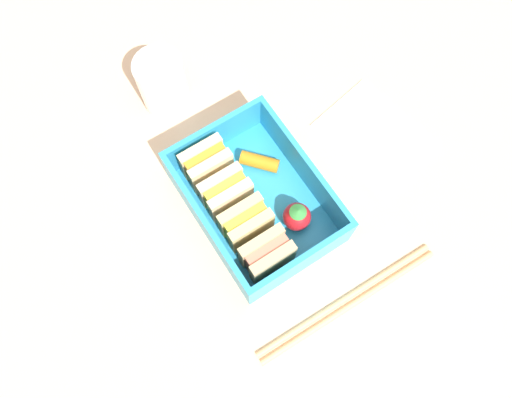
% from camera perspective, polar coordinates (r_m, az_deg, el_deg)
% --- Properties ---
extents(ground_plane, '(1.20, 1.20, 0.02)m').
position_cam_1_polar(ground_plane, '(0.57, -0.00, -1.25)').
color(ground_plane, '#E2B28E').
extents(bento_tray, '(0.18, 0.13, 0.01)m').
position_cam_1_polar(bento_tray, '(0.56, -0.00, -0.73)').
color(bento_tray, '#2B93C3').
rests_on(bento_tray, ground_plane).
extents(bento_rim, '(0.18, 0.13, 0.05)m').
position_cam_1_polar(bento_rim, '(0.53, -0.00, 0.33)').
color(bento_rim, '#2B93C3').
rests_on(bento_rim, bento_tray).
extents(sandwich_left, '(0.03, 0.05, 0.05)m').
position_cam_1_polar(sandwich_left, '(0.51, 1.25, -6.34)').
color(sandwich_left, tan).
rests_on(sandwich_left, bento_tray).
extents(sandwich_center_left, '(0.03, 0.05, 0.05)m').
position_cam_1_polar(sandwich_center_left, '(0.52, -1.15, -2.78)').
color(sandwich_center_left, '#D4BE7C').
rests_on(sandwich_center_left, bento_tray).
extents(sandwich_center, '(0.03, 0.05, 0.05)m').
position_cam_1_polar(sandwich_center, '(0.53, -3.44, 0.66)').
color(sandwich_center, beige).
rests_on(sandwich_center, bento_tray).
extents(sandwich_center_right, '(0.03, 0.05, 0.05)m').
position_cam_1_polar(sandwich_center_right, '(0.54, -5.63, 3.93)').
color(sandwich_center_right, beige).
rests_on(sandwich_center_right, bento_tray).
extents(strawberry_far_left, '(0.03, 0.03, 0.04)m').
position_cam_1_polar(strawberry_far_left, '(0.53, 4.70, -1.98)').
color(strawberry_far_left, red).
rests_on(strawberry_far_left, bento_tray).
extents(carrot_stick_far_left, '(0.04, 0.04, 0.02)m').
position_cam_1_polar(carrot_stick_far_left, '(0.56, 0.40, 4.29)').
color(carrot_stick_far_left, orange).
rests_on(carrot_stick_far_left, bento_tray).
extents(chopstick_pair, '(0.02, 0.22, 0.01)m').
position_cam_1_polar(chopstick_pair, '(0.54, 10.41, -11.51)').
color(chopstick_pair, tan).
rests_on(chopstick_pair, ground_plane).
extents(drinking_glass, '(0.06, 0.06, 0.07)m').
position_cam_1_polar(drinking_glass, '(0.60, -10.62, 12.81)').
color(drinking_glass, white).
rests_on(drinking_glass, ground_plane).
extents(folded_napkin, '(0.14, 0.11, 0.00)m').
position_cam_1_polar(folded_napkin, '(0.61, 13.64, 6.88)').
color(folded_napkin, white).
rests_on(folded_napkin, ground_plane).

